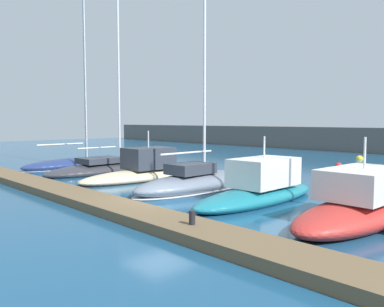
{
  "coord_description": "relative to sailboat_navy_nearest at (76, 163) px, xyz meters",
  "views": [
    {
      "loc": [
        13.2,
        -10.4,
        3.6
      ],
      "look_at": [
        -4.59,
        6.17,
        1.61
      ],
      "focal_mm": 37.52,
      "sensor_mm": 36.0,
      "label": 1
    }
  ],
  "objects": [
    {
      "name": "ground_plane",
      "position": [
        15.65,
        -4.08,
        -0.33
      ],
      "size": [
        120.0,
        120.0,
        0.0
      ],
      "primitive_type": "plane",
      "color": "navy"
    },
    {
      "name": "dock_pier",
      "position": [
        15.65,
        -6.07,
        -0.15
      ],
      "size": [
        36.11,
        1.8,
        0.36
      ],
      "primitive_type": "cube",
      "color": "brown",
      "rests_on": "ground_plane"
    },
    {
      "name": "sailboat_navy_nearest",
      "position": [
        0.0,
        0.0,
        0.0
      ],
      "size": [
        3.15,
        8.81,
        13.1
      ],
      "rotation": [
        0.0,
        0.0,
        1.63
      ],
      "color": "navy",
      "rests_on": "ground_plane"
    },
    {
      "name": "sailboat_charcoal_second",
      "position": [
        4.3,
        0.17,
        0.01
      ],
      "size": [
        3.23,
        9.4,
        19.34
      ],
      "rotation": [
        0.0,
        0.0,
        1.6
      ],
      "color": "#2D2D33",
      "rests_on": "ground_plane"
    },
    {
      "name": "motorboat_sand_third",
      "position": [
        8.81,
        0.01,
        0.17
      ],
      "size": [
        2.58,
        8.25,
        3.25
      ],
      "rotation": [
        0.0,
        0.0,
        1.56
      ],
      "color": "beige",
      "rests_on": "ground_plane"
    },
    {
      "name": "sailboat_slate_fourth",
      "position": [
        13.69,
        0.28,
        0.11
      ],
      "size": [
        3.12,
        9.11,
        18.2
      ],
      "rotation": [
        0.0,
        0.0,
        1.61
      ],
      "color": "slate",
      "rests_on": "ground_plane"
    },
    {
      "name": "motorboat_teal_fifth",
      "position": [
        17.91,
        -0.09,
        0.26
      ],
      "size": [
        2.73,
        8.21,
        3.13
      ],
      "rotation": [
        0.0,
        0.0,
        1.61
      ],
      "color": "#19707F",
      "rests_on": "ground_plane"
    },
    {
      "name": "motorboat_red_sixth",
      "position": [
        22.67,
        -0.37,
        0.29
      ],
      "size": [
        2.6,
        8.29,
        3.26
      ],
      "rotation": [
        0.0,
        0.0,
        1.57
      ],
      "color": "#B72D28",
      "rests_on": "ground_plane"
    },
    {
      "name": "mooring_buoy_yellow",
      "position": [
        12.14,
        22.64,
        -0.33
      ],
      "size": [
        0.69,
        0.69,
        0.69
      ],
      "primitive_type": "sphere",
      "color": "yellow",
      "rests_on": "ground_plane"
    },
    {
      "name": "mooring_buoy_red",
      "position": [
        13.68,
        15.52,
        -0.33
      ],
      "size": [
        0.6,
        0.6,
        0.6
      ],
      "primitive_type": "sphere",
      "color": "red",
      "rests_on": "ground_plane"
    },
    {
      "name": "dock_bollard",
      "position": [
        19.82,
        -6.07,
        0.25
      ],
      "size": [
        0.2,
        0.2,
        0.44
      ],
      "primitive_type": "cylinder",
      "color": "black",
      "rests_on": "dock_pier"
    }
  ]
}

